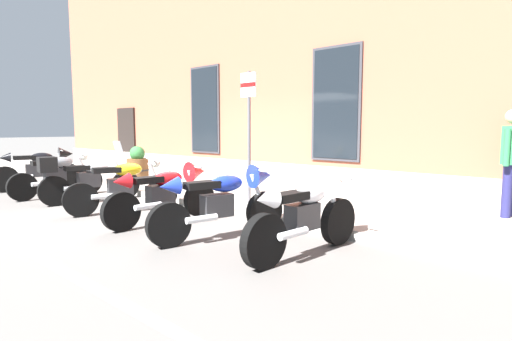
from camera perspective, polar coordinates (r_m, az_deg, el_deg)
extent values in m
plane|color=#565451|center=(8.55, -11.90, -4.62)|extent=(140.00, 140.00, 0.00)
cube|color=gray|center=(9.44, -4.88, -3.08)|extent=(27.80, 2.87, 0.14)
cube|color=brown|center=(13.49, 11.39, 14.69)|extent=(21.80, 7.29, 7.24)
cube|color=gray|center=(10.40, 0.69, -0.65)|extent=(21.80, 0.10, 0.70)
cube|color=black|center=(15.45, -17.96, 4.22)|extent=(1.10, 0.08, 2.30)
cube|color=#2D2D33|center=(11.90, -7.27, 8.58)|extent=(1.22, 0.06, 2.52)
cube|color=black|center=(11.88, -7.38, 8.58)|extent=(1.10, 0.03, 2.40)
cube|color=#2D2D33|center=(9.09, 11.36, 9.32)|extent=(1.22, 0.06, 2.52)
cube|color=black|center=(9.06, 11.26, 9.33)|extent=(1.10, 0.03, 2.40)
cylinder|color=black|center=(11.67, -25.14, -0.65)|extent=(0.27, 0.65, 0.64)
cylinder|color=black|center=(11.52, -32.21, -1.09)|extent=(0.27, 0.65, 0.64)
cylinder|color=silver|center=(11.62, -25.68, 0.68)|extent=(0.15, 0.34, 0.68)
cube|color=#28282B|center=(11.55, -28.94, 0.00)|extent=(0.32, 0.48, 0.32)
ellipsoid|color=black|center=(11.54, -28.29, 1.65)|extent=(0.37, 0.57, 0.24)
cube|color=black|center=(11.50, -30.17, 1.59)|extent=(0.33, 0.52, 0.10)
cylinder|color=silver|center=(11.59, -26.16, 2.61)|extent=(0.61, 0.18, 0.04)
cylinder|color=silver|center=(11.42, -30.35, -0.79)|extent=(0.19, 0.46, 0.09)
cone|color=black|center=(11.61, -25.51, 2.15)|extent=(0.43, 0.42, 0.36)
cone|color=black|center=(11.47, -32.26, 1.57)|extent=(0.29, 0.31, 0.24)
cylinder|color=black|center=(10.40, -22.71, -1.37)|extent=(0.15, 0.61, 0.61)
cylinder|color=black|center=(9.93, -30.39, -2.06)|extent=(0.15, 0.61, 0.61)
cylinder|color=silver|center=(10.34, -23.28, 0.06)|extent=(0.08, 0.33, 0.66)
cube|color=#28282B|center=(10.11, -26.78, -0.73)|extent=(0.24, 0.45, 0.32)
ellipsoid|color=slate|center=(10.13, -26.06, 1.07)|extent=(0.28, 0.53, 0.24)
cube|color=black|center=(10.01, -28.11, 0.97)|extent=(0.24, 0.49, 0.10)
cylinder|color=silver|center=(10.28, -23.78, 2.18)|extent=(0.62, 0.06, 0.04)
cylinder|color=silver|center=(9.92, -28.15, -1.67)|extent=(0.11, 0.45, 0.09)
sphere|color=silver|center=(10.31, -23.35, 1.82)|extent=(0.18, 0.18, 0.18)
cylinder|color=black|center=(9.39, -18.12, -1.96)|extent=(0.23, 0.62, 0.61)
cylinder|color=black|center=(9.01, -26.87, -2.64)|extent=(0.23, 0.62, 0.61)
cylinder|color=silver|center=(9.32, -18.75, -0.54)|extent=(0.12, 0.31, 0.61)
cube|color=#28282B|center=(9.13, -22.75, -1.21)|extent=(0.30, 0.47, 0.32)
ellipsoid|color=#B7BABF|center=(9.15, -21.91, 0.42)|extent=(0.35, 0.56, 0.24)
cube|color=black|center=(9.05, -24.22, 0.34)|extent=(0.30, 0.51, 0.10)
cylinder|color=silver|center=(9.27, -19.29, 1.64)|extent=(0.62, 0.15, 0.04)
cylinder|color=silver|center=(8.96, -24.37, -2.25)|extent=(0.17, 0.46, 0.09)
cube|color=#B2BCC6|center=(9.27, -18.98, 2.77)|extent=(0.38, 0.20, 0.40)
cube|color=black|center=(8.93, -27.66, 0.75)|extent=(0.41, 0.38, 0.30)
cylinder|color=black|center=(8.03, -13.28, -3.15)|extent=(0.30, 0.61, 0.60)
cylinder|color=black|center=(7.72, -23.74, -3.87)|extent=(0.30, 0.61, 0.60)
cylinder|color=silver|center=(7.96, -14.02, -1.26)|extent=(0.16, 0.33, 0.67)
cube|color=#28282B|center=(7.80, -18.81, -2.24)|extent=(0.34, 0.49, 0.32)
ellipsoid|color=gold|center=(7.80, -17.82, 0.14)|extent=(0.40, 0.57, 0.24)
cube|color=black|center=(7.72, -20.56, 0.06)|extent=(0.35, 0.52, 0.10)
cylinder|color=silver|center=(7.90, -14.65, 1.54)|extent=(0.60, 0.22, 0.04)
cylinder|color=silver|center=(7.65, -20.79, -3.45)|extent=(0.22, 0.46, 0.09)
sphere|color=silver|center=(7.93, -14.08, 1.07)|extent=(0.18, 0.18, 0.18)
cylinder|color=black|center=(7.18, -8.06, -4.11)|extent=(0.15, 0.61, 0.61)
cylinder|color=black|center=(6.41, -18.71, -5.60)|extent=(0.15, 0.61, 0.61)
cylinder|color=silver|center=(7.08, -8.74, -2.29)|extent=(0.09, 0.31, 0.61)
cube|color=#28282B|center=(6.71, -13.48, -3.38)|extent=(0.24, 0.45, 0.32)
ellipsoid|color=red|center=(6.75, -12.45, -1.13)|extent=(0.29, 0.53, 0.24)
cube|color=black|center=(6.55, -15.24, -1.32)|extent=(0.24, 0.49, 0.10)
cylinder|color=silver|center=(6.99, -9.31, 0.58)|extent=(0.62, 0.07, 0.04)
cylinder|color=silver|center=(6.48, -15.15, -4.92)|extent=(0.11, 0.45, 0.09)
cone|color=red|center=(7.08, -8.44, -0.15)|extent=(0.38, 0.36, 0.36)
cone|color=red|center=(6.34, -18.69, -1.48)|extent=(0.25, 0.27, 0.24)
cylinder|color=black|center=(6.12, 1.22, -5.83)|extent=(0.26, 0.61, 0.60)
cylinder|color=black|center=(5.40, -12.37, -7.60)|extent=(0.26, 0.61, 0.60)
cylinder|color=silver|center=(6.02, 0.45, -3.48)|extent=(0.15, 0.33, 0.66)
cube|color=#28282B|center=(5.66, -5.59, -4.99)|extent=(0.32, 0.48, 0.32)
ellipsoid|color=#192D9E|center=(5.68, -4.30, -1.87)|extent=(0.38, 0.57, 0.24)
cube|color=black|center=(5.51, -7.73, -2.06)|extent=(0.33, 0.52, 0.10)
cylinder|color=silver|center=(5.92, -0.19, 0.12)|extent=(0.61, 0.19, 0.04)
cylinder|color=silver|center=(5.45, -7.76, -6.85)|extent=(0.20, 0.46, 0.09)
cone|color=#192D9E|center=(6.01, 0.84, -0.75)|extent=(0.43, 0.42, 0.36)
cone|color=#192D9E|center=(5.31, -12.29, -2.22)|extent=(0.30, 0.31, 0.24)
cylinder|color=black|center=(5.53, 11.65, -7.12)|extent=(0.17, 0.64, 0.63)
cylinder|color=black|center=(4.49, 1.17, -10.10)|extent=(0.17, 0.64, 0.63)
cylinder|color=silver|center=(5.40, 11.10, -4.75)|extent=(0.10, 0.31, 0.62)
cube|color=#28282B|center=(4.91, 6.63, -6.56)|extent=(0.26, 0.46, 0.32)
ellipsoid|color=silver|center=(4.97, 7.78, -3.31)|extent=(0.30, 0.54, 0.24)
cube|color=black|center=(4.68, 4.86, -3.73)|extent=(0.26, 0.50, 0.10)
cylinder|color=silver|center=(5.28, 10.67, -0.95)|extent=(0.62, 0.09, 0.04)
cylinder|color=silver|center=(4.64, 5.35, -8.93)|extent=(0.13, 0.46, 0.09)
cone|color=silver|center=(5.40, 11.46, -1.88)|extent=(0.39, 0.37, 0.36)
cone|color=silver|center=(4.39, 1.37, -4.10)|extent=(0.26, 0.28, 0.24)
cylinder|color=#1E1E4C|center=(7.50, 32.18, -2.52)|extent=(0.14, 0.14, 0.86)
cylinder|color=#1E1E4C|center=(7.68, 32.51, -2.37)|extent=(0.14, 0.14, 0.86)
cube|color=#26723F|center=(7.53, 32.66, 3.07)|extent=(0.23, 0.41, 0.61)
cylinder|color=#26723F|center=(7.29, 32.19, 2.79)|extent=(0.09, 0.09, 0.58)
cylinder|color=#4C4C51|center=(7.48, -0.98, 4.59)|extent=(0.06, 0.06, 2.47)
cube|color=white|center=(7.51, -1.10, 12.13)|extent=(0.36, 0.03, 0.44)
cube|color=red|center=(7.49, -1.18, 12.14)|extent=(0.36, 0.01, 0.08)
cylinder|color=brown|center=(11.24, -16.53, 0.08)|extent=(0.57, 0.57, 0.61)
cylinder|color=black|center=(11.24, -16.53, 0.08)|extent=(0.60, 0.60, 0.04)
sphere|color=#28602D|center=(11.21, -16.60, 2.35)|extent=(0.40, 0.40, 0.40)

